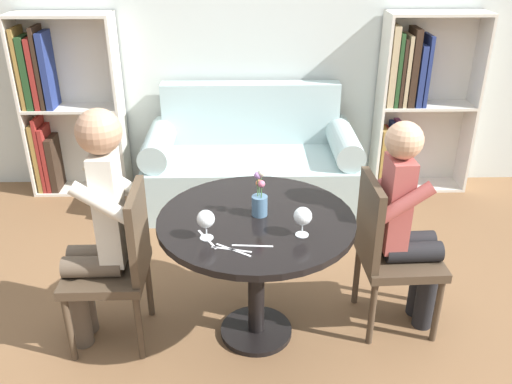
# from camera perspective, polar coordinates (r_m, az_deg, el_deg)

# --- Properties ---
(ground_plane) EXTENTS (16.00, 16.00, 0.00)m
(ground_plane) POSITION_cam_1_polar(r_m,az_deg,el_deg) (3.16, 0.02, -14.56)
(ground_plane) COLOR brown
(back_wall) EXTENTS (5.20, 0.05, 2.70)m
(back_wall) POSITION_cam_1_polar(r_m,az_deg,el_deg) (4.49, -0.64, 17.22)
(back_wall) COLOR silver
(back_wall) RESTS_ON ground_plane
(round_table) EXTENTS (1.00, 1.00, 0.74)m
(round_table) POSITION_cam_1_polar(r_m,az_deg,el_deg) (2.80, 0.02, -5.14)
(round_table) COLOR black
(round_table) RESTS_ON ground_plane
(couch) EXTENTS (1.67, 0.80, 0.92)m
(couch) POSITION_cam_1_polar(r_m,az_deg,el_deg) (4.38, -0.49, 2.77)
(couch) COLOR #A8C1C1
(couch) RESTS_ON ground_plane
(bookshelf_left) EXTENTS (0.79, 0.28, 1.47)m
(bookshelf_left) POSITION_cam_1_polar(r_m,az_deg,el_deg) (4.73, -19.98, 8.46)
(bookshelf_left) COLOR silver
(bookshelf_left) RESTS_ON ground_plane
(bookshelf_right) EXTENTS (0.79, 0.28, 1.47)m
(bookshelf_right) POSITION_cam_1_polar(r_m,az_deg,el_deg) (4.69, 16.13, 9.07)
(bookshelf_right) COLOR silver
(bookshelf_right) RESTS_ON ground_plane
(chair_left) EXTENTS (0.42, 0.42, 0.90)m
(chair_left) POSITION_cam_1_polar(r_m,az_deg,el_deg) (2.93, -14.24, -7.04)
(chair_left) COLOR #473828
(chair_left) RESTS_ON ground_plane
(chair_right) EXTENTS (0.44, 0.44, 0.90)m
(chair_right) POSITION_cam_1_polar(r_m,az_deg,el_deg) (3.03, 13.72, -5.76)
(chair_right) COLOR #473828
(chair_right) RESTS_ON ground_plane
(person_left) EXTENTS (0.42, 0.34, 1.32)m
(person_left) POSITION_cam_1_polar(r_m,az_deg,el_deg) (2.84, -16.37, -3.31)
(person_left) COLOR brown
(person_left) RESTS_ON ground_plane
(person_right) EXTENTS (0.43, 0.35, 1.21)m
(person_right) POSITION_cam_1_polar(r_m,az_deg,el_deg) (2.99, 15.69, -3.30)
(person_right) COLOR black
(person_right) RESTS_ON ground_plane
(wine_glass_left) EXTENTS (0.09, 0.09, 0.15)m
(wine_glass_left) POSITION_cam_1_polar(r_m,az_deg,el_deg) (2.52, -5.31, -2.94)
(wine_glass_left) COLOR white
(wine_glass_left) RESTS_ON round_table
(wine_glass_right) EXTENTS (0.09, 0.09, 0.15)m
(wine_glass_right) POSITION_cam_1_polar(r_m,az_deg,el_deg) (2.54, 4.94, -2.65)
(wine_glass_right) COLOR white
(wine_glass_right) RESTS_ON round_table
(flower_vase) EXTENTS (0.08, 0.08, 0.25)m
(flower_vase) POSITION_cam_1_polar(r_m,az_deg,el_deg) (2.72, 0.39, -0.82)
(flower_vase) COLOR slate
(flower_vase) RESTS_ON round_table
(knife_left_setting) EXTENTS (0.19, 0.03, 0.00)m
(knife_left_setting) POSITION_cam_1_polar(r_m,az_deg,el_deg) (2.50, -0.37, -5.69)
(knife_left_setting) COLOR silver
(knife_left_setting) RESTS_ON round_table
(fork_left_setting) EXTENTS (0.10, 0.17, 0.00)m
(fork_left_setting) POSITION_cam_1_polar(r_m,az_deg,el_deg) (2.56, -5.17, -4.98)
(fork_left_setting) COLOR silver
(fork_left_setting) RESTS_ON round_table
(knife_right_setting) EXTENTS (0.19, 0.06, 0.00)m
(knife_right_setting) POSITION_cam_1_polar(r_m,az_deg,el_deg) (2.47, -2.59, -6.06)
(knife_right_setting) COLOR silver
(knife_right_setting) RESTS_ON round_table
(fork_right_setting) EXTENTS (0.16, 0.12, 0.00)m
(fork_right_setting) POSITION_cam_1_polar(r_m,az_deg,el_deg) (2.47, -2.40, -6.12)
(fork_right_setting) COLOR silver
(fork_right_setting) RESTS_ON round_table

